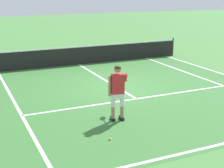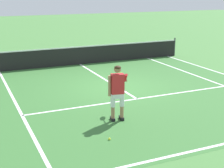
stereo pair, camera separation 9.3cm
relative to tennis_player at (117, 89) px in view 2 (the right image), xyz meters
name	(u,v)px [view 2 (the right image)]	position (x,y,z in m)	size (l,w,h in m)	color
ground_plane	(117,87)	(1.51, 3.31, -0.99)	(80.00, 80.00, 0.00)	#477F3D
court_inner_surface	(124,91)	(1.51, 2.66, -0.99)	(10.98, 11.00, 0.00)	#387033
line_baseline	(214,146)	(1.51, -2.64, -0.99)	(10.98, 0.10, 0.01)	white
line_service	(137,99)	(1.51, 1.56, -0.99)	(8.23, 0.10, 0.01)	white
line_centre_service	(103,78)	(1.51, 4.76, -0.99)	(0.10, 6.40, 0.01)	white
line_singles_left	(17,105)	(-2.60, 2.66, -0.99)	(0.10, 10.60, 0.01)	white
line_singles_right	(208,80)	(5.63, 2.66, -0.99)	(0.10, 10.60, 0.01)	white
tennis_net	(80,55)	(1.51, 7.96, -0.49)	(11.96, 0.08, 1.07)	#333338
tennis_player	(117,89)	(0.00, 0.00, 0.00)	(0.80, 1.07, 1.71)	black
tennis_ball_near_feet	(109,139)	(-0.79, -1.21, -0.96)	(0.07, 0.07, 0.07)	#CCE02D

